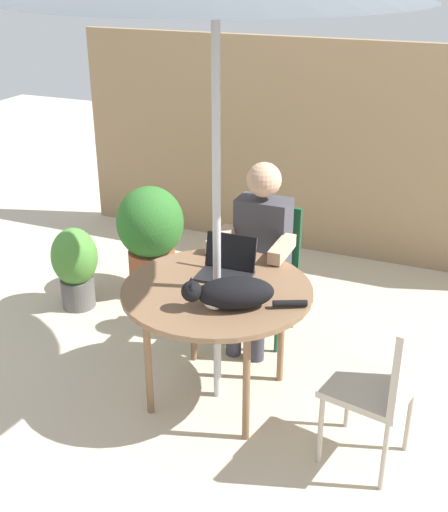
% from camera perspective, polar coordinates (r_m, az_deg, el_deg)
% --- Properties ---
extents(ground_plane, '(14.00, 14.00, 0.00)m').
position_cam_1_polar(ground_plane, '(4.00, -0.57, -11.99)').
color(ground_plane, beige).
extents(fence_back, '(4.50, 0.08, 1.80)m').
position_cam_1_polar(fence_back, '(5.60, 8.88, 9.02)').
color(fence_back, '#937756').
rests_on(fence_back, ground).
extents(patio_table, '(1.06, 1.06, 0.72)m').
position_cam_1_polar(patio_table, '(3.64, -0.61, -3.57)').
color(patio_table, brown).
rests_on(patio_table, ground).
extents(chair_occupied, '(0.40, 0.40, 0.89)m').
position_cam_1_polar(chair_occupied, '(4.40, 3.72, -0.40)').
color(chair_occupied, '#194C2D').
rests_on(chair_occupied, ground).
extents(chair_empty, '(0.47, 0.47, 0.89)m').
position_cam_1_polar(chair_empty, '(3.33, 14.05, -10.27)').
color(chair_empty, '#B2A899').
rests_on(chair_empty, ground).
extents(person_seated, '(0.48, 0.48, 1.23)m').
position_cam_1_polar(person_seated, '(4.20, 3.07, 0.84)').
color(person_seated, '#3F3F47').
rests_on(person_seated, ground).
extents(laptop, '(0.31, 0.26, 0.21)m').
position_cam_1_polar(laptop, '(3.75, 0.33, -0.65)').
color(laptop, black).
rests_on(laptop, patio_table).
extents(cat, '(0.61, 0.36, 0.17)m').
position_cam_1_polar(cat, '(3.38, 0.61, -3.28)').
color(cat, black).
rests_on(cat, patio_table).
extents(potted_plant_near_fence, '(0.50, 0.50, 0.85)m').
position_cam_1_polar(potted_plant_near_fence, '(4.96, -6.40, 1.90)').
color(potted_plant_near_fence, '#9E5138').
rests_on(potted_plant_near_fence, ground).
extents(potted_plant_by_chair, '(0.34, 0.34, 0.62)m').
position_cam_1_polar(potted_plant_by_chair, '(4.88, -12.82, -0.72)').
color(potted_plant_by_chair, '#595654').
rests_on(potted_plant_by_chair, ground).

